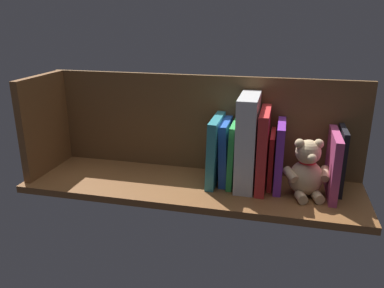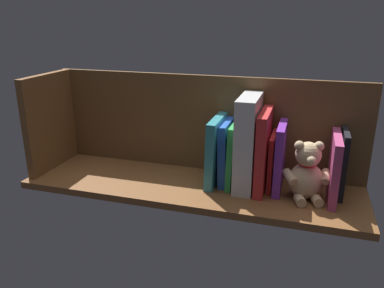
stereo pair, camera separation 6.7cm
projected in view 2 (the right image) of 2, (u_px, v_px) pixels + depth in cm
name	position (u px, v px, depth cm)	size (l,w,h in cm)	color
ground_plane	(192.00, 186.00, 124.40)	(107.10, 31.34, 2.20)	brown
shelf_back_panel	(204.00, 123.00, 130.95)	(107.10, 1.50, 32.75)	brown
shelf_side_divider	(50.00, 122.00, 133.11)	(2.40, 25.34, 32.75)	brown
book_0	(342.00, 163.00, 113.47)	(1.56, 13.41, 19.77)	black
book_1	(334.00, 167.00, 111.57)	(2.26, 19.35, 19.05)	#B23F72
teddy_bear	(307.00, 174.00, 111.33)	(13.84, 13.17, 17.72)	#D1B284
book_2	(280.00, 157.00, 117.02)	(2.31, 16.29, 20.68)	purple
book_3	(272.00, 161.00, 119.31)	(1.41, 13.97, 17.07)	red
book_4	(263.00, 151.00, 116.74)	(2.87, 18.61, 24.59)	red
dictionary_thick_white	(248.00, 143.00, 117.55)	(5.85, 18.14, 28.79)	silver
book_5	(234.00, 153.00, 121.07)	(1.72, 16.28, 20.09)	green
book_6	(226.00, 152.00, 122.50)	(2.50, 14.78, 19.95)	blue
book_7	(216.00, 150.00, 121.87)	(2.72, 17.60, 21.32)	teal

